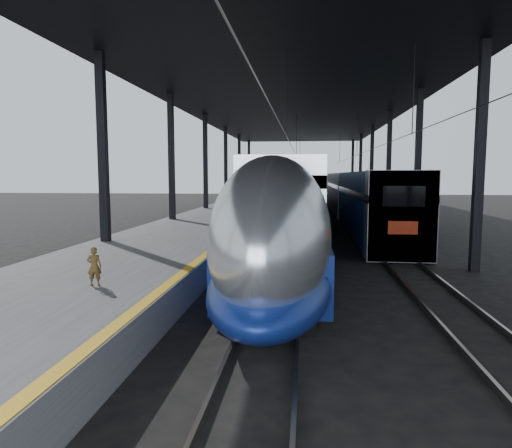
# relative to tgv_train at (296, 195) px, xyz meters

# --- Properties ---
(ground) EXTENTS (160.00, 160.00, 0.00)m
(ground) POSITION_rel_tgv_train_xyz_m (-2.00, -25.57, -2.12)
(ground) COLOR black
(ground) RESTS_ON ground
(platform) EXTENTS (6.00, 80.00, 1.00)m
(platform) POSITION_rel_tgv_train_xyz_m (-5.50, -5.57, -1.62)
(platform) COLOR #4C4C4F
(platform) RESTS_ON ground
(yellow_strip) EXTENTS (0.30, 80.00, 0.01)m
(yellow_strip) POSITION_rel_tgv_train_xyz_m (-2.70, -5.57, -1.11)
(yellow_strip) COLOR gold
(yellow_strip) RESTS_ON platform
(rails) EXTENTS (6.52, 80.00, 0.16)m
(rails) POSITION_rel_tgv_train_xyz_m (2.50, -5.57, -2.04)
(rails) COLOR slate
(rails) RESTS_ON ground
(canopy) EXTENTS (18.00, 75.00, 9.47)m
(canopy) POSITION_rel_tgv_train_xyz_m (-0.10, -5.57, 7.00)
(canopy) COLOR black
(canopy) RESTS_ON ground
(tgv_train) EXTENTS (3.16, 65.20, 4.52)m
(tgv_train) POSITION_rel_tgv_train_xyz_m (0.00, 0.00, 0.00)
(tgv_train) COLOR silver
(tgv_train) RESTS_ON ground
(second_train) EXTENTS (2.96, 56.05, 4.07)m
(second_train) POSITION_rel_tgv_train_xyz_m (5.00, 7.86, -0.05)
(second_train) COLOR navy
(second_train) RESTS_ON ground
(child) EXTENTS (0.41, 0.30, 1.02)m
(child) POSITION_rel_tgv_train_xyz_m (-4.56, -28.36, -0.61)
(child) COLOR #533C1B
(child) RESTS_ON platform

